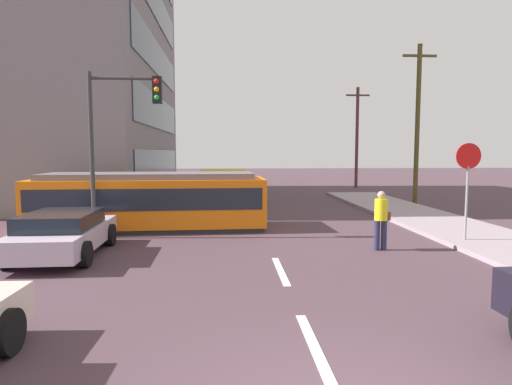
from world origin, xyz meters
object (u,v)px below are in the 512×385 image
Objects in this scene: streetcar_tram at (150,200)px; traffic_light_mast at (118,124)px; parked_sedan_far at (146,200)px; parked_sedan_mid at (63,233)px; stop_sign at (468,171)px; parked_sedan_furthest at (156,188)px; city_bus at (224,186)px; utility_pole_mid at (418,122)px; pedestrian_crossing at (381,217)px; utility_pole_far at (357,136)px.

traffic_light_mast reaches higher than streetcar_tram.
parked_sedan_mid is at bearing -94.75° from parked_sedan_far.
traffic_light_mast reaches higher than stop_sign.
parked_sedan_mid and parked_sedan_furthest have the same top height.
utility_pole_mid reaches higher than city_bus.
utility_pole_far is at bearing 75.15° from pedestrian_crossing.
utility_pole_far is (12.70, 17.39, 2.97)m from streetcar_tram.
stop_sign is 10.75m from traffic_light_mast.
utility_pole_far reaches higher than city_bus.
parked_sedan_far is 0.81× the size of traffic_light_mast.
pedestrian_crossing is 16.56m from parked_sedan_furthest.
traffic_light_mast is (0.26, -5.57, 3.01)m from parked_sedan_far.
parked_sedan_furthest is at bearing 121.13° from pedestrian_crossing.
streetcar_tram is at bearing 68.75° from parked_sedan_mid.
city_bus reaches higher than pedestrian_crossing.
traffic_light_mast is (0.92, 2.45, 3.01)m from parked_sedan_mid.
streetcar_tram is 1.46× the size of city_bus.
city_bus is 0.73× the size of utility_pole_far.
utility_pole_mid is at bearing 1.61° from city_bus.
pedestrian_crossing is 12.79m from utility_pole_mid.
streetcar_tram is 1.93× the size of parked_sedan_far.
streetcar_tram is 0.98× the size of utility_pole_mid.
city_bus is at bearing 69.00° from streetcar_tram.
pedestrian_crossing is at bearing -16.41° from traffic_light_mast.
utility_pole_far is at bearing 26.55° from parked_sedan_furthest.
traffic_light_mast is at bearing -85.94° from parked_sedan_furthest.
streetcar_tram is 2.02× the size of parked_sedan_furthest.
parked_sedan_far is (-3.49, -2.75, -0.40)m from city_bus.
utility_pole_mid is (14.42, 11.05, 3.75)m from parked_sedan_mid.
parked_sedan_far is 6.36m from parked_sedan_furthest.
streetcar_tram is at bearing -151.40° from utility_pole_mid.
utility_pole_far is (14.20, 7.10, 3.39)m from parked_sedan_furthest.
stop_sign is 0.34× the size of utility_pole_mid.
streetcar_tram reaches higher than city_bus.
utility_pole_far is (5.64, 21.27, 3.07)m from pedestrian_crossing.
utility_pole_far reaches higher than parked_sedan_furthest.
utility_pole_far is at bearing 53.86° from streetcar_tram.
stop_sign is at bearing -9.00° from traffic_light_mast.
streetcar_tram is 1.56× the size of traffic_light_mast.
stop_sign is at bearing -18.35° from streetcar_tram.
pedestrian_crossing is 8.48m from traffic_light_mast.
stop_sign is (7.29, -9.98, 1.17)m from city_bus.
utility_pole_far reaches higher than traffic_light_mast.
utility_pole_mid is (13.75, 3.04, 3.75)m from parked_sedan_far.
traffic_light_mast is 0.68× the size of utility_pole_far.
city_bus is 9.30m from traffic_light_mast.
parked_sedan_far is 1.04× the size of parked_sedan_furthest.
pedestrian_crossing is 0.40× the size of parked_sedan_mid.
parked_sedan_furthest is 12.31m from traffic_light_mast.
utility_pole_mid reaches higher than parked_sedan_far.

